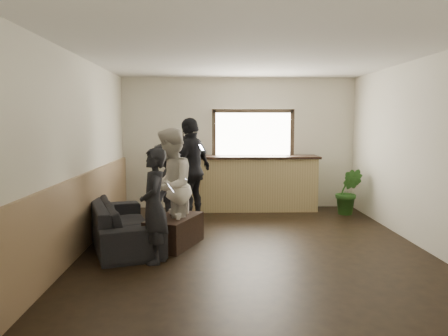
{
  "coord_description": "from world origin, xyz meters",
  "views": [
    {
      "loc": [
        -0.62,
        -6.43,
        1.85
      ],
      "look_at": [
        -0.4,
        0.4,
        1.13
      ],
      "focal_mm": 35.0,
      "sensor_mm": 36.0,
      "label": 1
    }
  ],
  "objects_px": {
    "potted_plant": "(348,192)",
    "person_b": "(170,187)",
    "person_d": "(191,170)",
    "sofa": "(122,223)",
    "coffee_table": "(174,231)",
    "cup_b": "(178,217)",
    "bar_counter": "(254,180)",
    "cup_a": "(173,212)",
    "person_a": "(154,206)",
    "person_c": "(166,187)"
  },
  "relations": [
    {
      "from": "potted_plant",
      "to": "person_b",
      "type": "distance_m",
      "value": 3.99
    },
    {
      "from": "person_d",
      "to": "sofa",
      "type": "bearing_deg",
      "value": -2.96
    },
    {
      "from": "person_d",
      "to": "person_b",
      "type": "bearing_deg",
      "value": 21.82
    },
    {
      "from": "coffee_table",
      "to": "cup_b",
      "type": "distance_m",
      "value": 0.34
    },
    {
      "from": "bar_counter",
      "to": "person_b",
      "type": "xyz_separation_m",
      "value": [
        -1.53,
        -2.64,
        0.24
      ]
    },
    {
      "from": "bar_counter",
      "to": "sofa",
      "type": "bearing_deg",
      "value": -131.62
    },
    {
      "from": "sofa",
      "to": "person_b",
      "type": "height_order",
      "value": "person_b"
    },
    {
      "from": "cup_a",
      "to": "potted_plant",
      "type": "bearing_deg",
      "value": 30.47
    },
    {
      "from": "potted_plant",
      "to": "cup_a",
      "type": "bearing_deg",
      "value": -149.53
    },
    {
      "from": "bar_counter",
      "to": "potted_plant",
      "type": "xyz_separation_m",
      "value": [
        1.85,
        -0.56,
        -0.17
      ]
    },
    {
      "from": "sofa",
      "to": "person_a",
      "type": "xyz_separation_m",
      "value": [
        0.6,
        -0.9,
        0.43
      ]
    },
    {
      "from": "person_c",
      "to": "potted_plant",
      "type": "bearing_deg",
      "value": 114.27
    },
    {
      "from": "cup_a",
      "to": "person_d",
      "type": "distance_m",
      "value": 1.55
    },
    {
      "from": "potted_plant",
      "to": "person_a",
      "type": "xyz_separation_m",
      "value": [
        -3.51,
        -2.89,
        0.29
      ]
    },
    {
      "from": "coffee_table",
      "to": "bar_counter",
      "type": "bearing_deg",
      "value": 61.34
    },
    {
      "from": "cup_b",
      "to": "person_d",
      "type": "relative_size",
      "value": 0.05
    },
    {
      "from": "cup_a",
      "to": "person_d",
      "type": "relative_size",
      "value": 0.06
    },
    {
      "from": "bar_counter",
      "to": "sofa",
      "type": "distance_m",
      "value": 3.42
    },
    {
      "from": "bar_counter",
      "to": "cup_a",
      "type": "bearing_deg",
      "value": -120.63
    },
    {
      "from": "person_c",
      "to": "person_b",
      "type": "bearing_deg",
      "value": 16.19
    },
    {
      "from": "person_c",
      "to": "person_a",
      "type": "bearing_deg",
      "value": 7.4
    },
    {
      "from": "person_a",
      "to": "person_b",
      "type": "distance_m",
      "value": 0.83
    },
    {
      "from": "potted_plant",
      "to": "person_d",
      "type": "relative_size",
      "value": 0.48
    },
    {
      "from": "potted_plant",
      "to": "person_d",
      "type": "height_order",
      "value": "person_d"
    },
    {
      "from": "cup_a",
      "to": "person_a",
      "type": "distance_m",
      "value": 0.97
    },
    {
      "from": "sofa",
      "to": "coffee_table",
      "type": "distance_m",
      "value": 0.82
    },
    {
      "from": "coffee_table",
      "to": "potted_plant",
      "type": "relative_size",
      "value": 1.06
    },
    {
      "from": "sofa",
      "to": "person_d",
      "type": "bearing_deg",
      "value": -53.5
    },
    {
      "from": "person_a",
      "to": "person_b",
      "type": "relative_size",
      "value": 0.86
    },
    {
      "from": "cup_a",
      "to": "person_b",
      "type": "relative_size",
      "value": 0.07
    },
    {
      "from": "person_a",
      "to": "person_c",
      "type": "relative_size",
      "value": 1.01
    },
    {
      "from": "coffee_table",
      "to": "cup_b",
      "type": "bearing_deg",
      "value": -69.26
    },
    {
      "from": "person_c",
      "to": "person_d",
      "type": "relative_size",
      "value": 0.78
    },
    {
      "from": "person_d",
      "to": "cup_b",
      "type": "bearing_deg",
      "value": 27.37
    },
    {
      "from": "person_c",
      "to": "person_d",
      "type": "height_order",
      "value": "person_d"
    },
    {
      "from": "person_b",
      "to": "sofa",
      "type": "bearing_deg",
      "value": -90.47
    },
    {
      "from": "bar_counter",
      "to": "cup_b",
      "type": "relative_size",
      "value": 29.29
    },
    {
      "from": "cup_a",
      "to": "person_c",
      "type": "xyz_separation_m",
      "value": [
        -0.19,
        0.84,
        0.27
      ]
    },
    {
      "from": "coffee_table",
      "to": "person_a",
      "type": "xyz_separation_m",
      "value": [
        -0.2,
        -0.77,
        0.54
      ]
    },
    {
      "from": "sofa",
      "to": "person_c",
      "type": "xyz_separation_m",
      "value": [
        0.58,
        0.86,
        0.43
      ]
    },
    {
      "from": "cup_b",
      "to": "bar_counter",
      "type": "bearing_deg",
      "value": 64.2
    },
    {
      "from": "bar_counter",
      "to": "person_c",
      "type": "bearing_deg",
      "value": -134.93
    },
    {
      "from": "potted_plant",
      "to": "person_a",
      "type": "bearing_deg",
      "value": -140.59
    },
    {
      "from": "bar_counter",
      "to": "person_a",
      "type": "height_order",
      "value": "bar_counter"
    },
    {
      "from": "person_a",
      "to": "person_d",
      "type": "xyz_separation_m",
      "value": [
        0.39,
        2.37,
        0.21
      ]
    },
    {
      "from": "coffee_table",
      "to": "potted_plant",
      "type": "height_order",
      "value": "potted_plant"
    },
    {
      "from": "potted_plant",
      "to": "person_a",
      "type": "height_order",
      "value": "person_a"
    },
    {
      "from": "bar_counter",
      "to": "person_b",
      "type": "distance_m",
      "value": 3.06
    },
    {
      "from": "bar_counter",
      "to": "cup_a",
      "type": "height_order",
      "value": "bar_counter"
    },
    {
      "from": "cup_b",
      "to": "potted_plant",
      "type": "distance_m",
      "value": 3.98
    }
  ]
}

